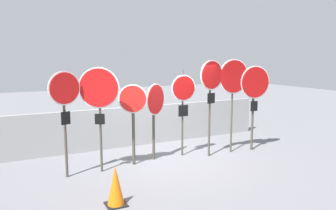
# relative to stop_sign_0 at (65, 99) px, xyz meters

# --- Properties ---
(ground_plane) EXTENTS (40.00, 40.00, 0.00)m
(ground_plane) POSITION_rel_stop_sign_0_xyz_m (2.67, 0.17, -1.79)
(ground_plane) COLOR slate
(fence_back) EXTENTS (8.15, 0.12, 1.21)m
(fence_back) POSITION_rel_stop_sign_0_xyz_m (2.67, 1.86, -1.19)
(fence_back) COLOR gray
(fence_back) RESTS_ON ground
(stop_sign_0) EXTENTS (0.72, 0.26, 2.41)m
(stop_sign_0) POSITION_rel_stop_sign_0_xyz_m (0.00, 0.00, 0.00)
(stop_sign_0) COLOR #474238
(stop_sign_0) RESTS_ON ground
(stop_sign_1) EXTENTS (0.85, 0.46, 2.48)m
(stop_sign_1) POSITION_rel_stop_sign_0_xyz_m (0.76, -0.00, 0.06)
(stop_sign_1) COLOR #474238
(stop_sign_1) RESTS_ON ground
(stop_sign_2) EXTENTS (0.66, 0.31, 2.05)m
(stop_sign_2) POSITION_rel_stop_sign_0_xyz_m (1.64, 0.15, -0.35)
(stop_sign_2) COLOR #474238
(stop_sign_2) RESTS_ON ground
(stop_sign_3) EXTENTS (0.70, 0.47, 2.03)m
(stop_sign_3) POSITION_rel_stop_sign_0_xyz_m (2.31, 0.30, -0.34)
(stop_sign_3) COLOR #474238
(stop_sign_3) RESTS_ON ground
(stop_sign_4) EXTENTS (0.70, 0.12, 2.36)m
(stop_sign_4) POSITION_rel_stop_sign_0_xyz_m (3.13, 0.27, -0.10)
(stop_sign_4) COLOR #474238
(stop_sign_4) RESTS_ON ground
(stop_sign_5) EXTENTS (0.79, 0.18, 2.63)m
(stop_sign_5) POSITION_rel_stop_sign_0_xyz_m (3.77, -0.11, 0.20)
(stop_sign_5) COLOR #474238
(stop_sign_5) RESTS_ON ground
(stop_sign_6) EXTENTS (0.96, 0.12, 2.65)m
(stop_sign_6) POSITION_rel_stop_sign_0_xyz_m (4.54, -0.07, 0.25)
(stop_sign_6) COLOR #474238
(stop_sign_6) RESTS_ON ground
(stop_sign_7) EXTENTS (0.93, 0.18, 2.46)m
(stop_sign_7) POSITION_rel_stop_sign_0_xyz_m (5.21, -0.17, 0.01)
(stop_sign_7) COLOR #474238
(stop_sign_7) RESTS_ON ground
(traffic_cone_0) EXTENTS (0.38, 0.38, 0.75)m
(traffic_cone_0) POSITION_rel_stop_sign_0_xyz_m (0.54, -1.83, -1.42)
(traffic_cone_0) COLOR black
(traffic_cone_0) RESTS_ON ground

